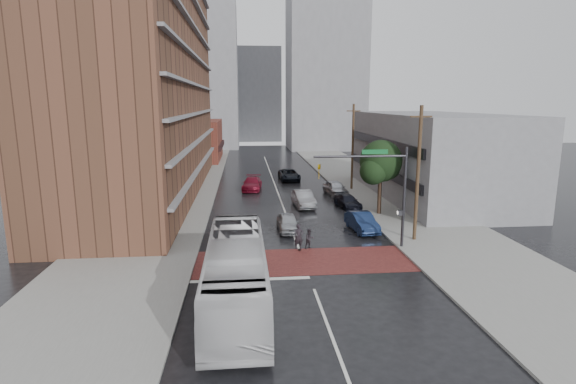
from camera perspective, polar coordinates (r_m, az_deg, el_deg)
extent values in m
plane|color=black|center=(29.21, 2.11, -9.12)|extent=(160.00, 160.00, 0.00)
cube|color=maroon|center=(29.67, 1.98, -8.76)|extent=(14.00, 5.00, 0.02)
cube|color=gray|center=(53.66, -13.79, 0.15)|extent=(9.00, 90.00, 0.15)
cube|color=gray|center=(55.22, 10.54, 0.60)|extent=(9.00, 90.00, 0.15)
cube|color=brown|center=(52.27, -17.50, 15.02)|extent=(10.00, 44.00, 28.00)
cube|color=brown|center=(81.81, -11.41, 6.44)|extent=(8.00, 16.00, 7.00)
cube|color=gray|center=(51.57, 17.61, 4.48)|extent=(11.00, 26.00, 9.00)
cube|color=gray|center=(105.77, -11.47, 14.29)|extent=(18.00, 16.00, 32.00)
cube|color=gray|center=(100.98, 4.76, 15.76)|extent=(16.00, 14.00, 36.00)
cube|color=gray|center=(122.18, -3.89, 12.19)|extent=(12.00, 10.00, 24.00)
cylinder|color=#332319|center=(41.78, 11.55, -0.20)|extent=(0.36, 0.36, 4.00)
sphere|color=black|center=(41.30, 11.72, 3.88)|extent=(3.80, 3.80, 3.80)
sphere|color=black|center=(40.39, 10.78, 2.60)|extent=(2.40, 2.40, 2.40)
sphere|color=black|center=(42.37, 12.40, 3.22)|extent=(2.60, 2.60, 2.60)
cylinder|color=#2D2D33|center=(32.27, 14.52, -0.83)|extent=(0.20, 0.20, 7.20)
cylinder|color=#2D2D33|center=(30.83, 9.18, 4.49)|extent=(6.40, 0.16, 0.16)
imported|color=gold|center=(30.38, 4.00, 2.60)|extent=(0.20, 0.16, 1.00)
cube|color=#0C5926|center=(31.06, 10.99, 5.03)|extent=(1.80, 0.05, 0.30)
cube|color=#2D2D33|center=(32.41, 14.01, -2.57)|extent=(0.30, 0.30, 0.35)
cylinder|color=#473321|center=(33.93, 16.16, 2.07)|extent=(0.26, 0.26, 10.00)
cube|color=#473321|center=(33.54, 16.56, 9.17)|extent=(1.60, 0.12, 0.12)
cylinder|color=#473321|center=(52.87, 8.20, 5.60)|extent=(0.26, 0.26, 10.00)
cube|color=#473321|center=(52.62, 8.33, 10.15)|extent=(1.60, 0.12, 0.12)
imported|color=silver|center=(23.18, -6.61, -10.16)|extent=(3.01, 12.53, 3.49)
imported|color=black|center=(31.73, 1.37, -5.69)|extent=(0.74, 0.56, 1.82)
imported|color=black|center=(31.88, 2.75, -5.97)|extent=(0.86, 0.77, 1.44)
imported|color=#ACAFB4|center=(36.15, -0.01, -3.89)|extent=(1.73, 4.14, 1.40)
imported|color=#929398|center=(44.42, 1.98, -0.87)|extent=(2.09, 5.00, 1.61)
imported|color=maroon|center=(53.11, -4.59, 1.07)|extent=(2.64, 5.36, 1.50)
imported|color=black|center=(59.49, 0.15, 2.21)|extent=(2.76, 5.46, 1.48)
imported|color=#142346|center=(36.63, 9.35, -3.76)|extent=(2.03, 4.68, 1.50)
imported|color=black|center=(44.50, 7.58, -1.19)|extent=(2.39, 4.47, 1.23)
imported|color=#B9BDC2|center=(50.20, 6.05, 0.50)|extent=(2.52, 4.92, 1.60)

